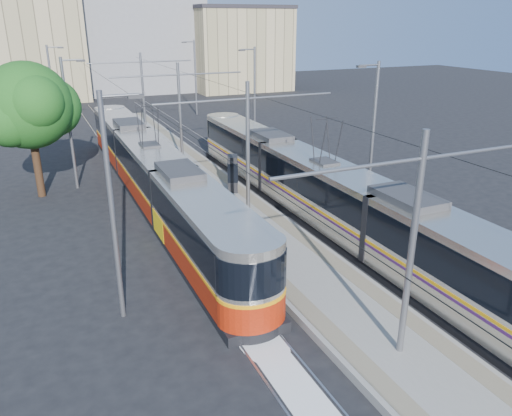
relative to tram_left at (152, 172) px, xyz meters
name	(u,v)px	position (x,y,z in m)	size (l,w,h in m)	color
ground	(331,298)	(3.60, -13.82, -1.71)	(160.00, 160.00, 0.00)	black
platform	(195,176)	(3.60, 3.18, -1.56)	(4.00, 50.00, 0.30)	gray
tactile_strip_left	(174,176)	(2.15, 3.18, -1.40)	(0.70, 50.00, 0.01)	gray
tactile_strip_right	(216,171)	(5.05, 3.18, -1.40)	(0.70, 50.00, 0.01)	gray
rails	(196,178)	(3.60, 3.18, -1.69)	(8.71, 70.00, 0.03)	gray
track_arrow	(283,369)	(0.00, -16.82, -1.70)	(1.20, 5.00, 0.01)	silver
tram_left	(152,172)	(0.00, 0.00, 0.00)	(2.43, 30.81, 5.50)	black
tram_right	(323,190)	(7.20, -7.20, 0.15)	(2.43, 31.00, 5.50)	black
catenary	(207,118)	(3.60, 0.34, 2.82)	(9.20, 70.00, 7.00)	slate
street_lamps	(176,107)	(3.60, 7.18, 2.48)	(15.18, 38.22, 8.00)	slate
shelter	(233,173)	(4.57, -1.23, -0.25)	(0.93, 1.15, 2.20)	black
tree	(34,106)	(-5.70, 3.66, 3.65)	(5.45, 5.04, 7.92)	#382314
building_left	(16,41)	(-6.40, 46.18, 5.76)	(16.32, 12.24, 14.91)	tan
building_centre	(134,30)	(9.60, 50.18, 6.94)	(18.36, 14.28, 17.28)	gray
building_right	(238,48)	(23.60, 44.18, 4.29)	(14.28, 10.20, 11.98)	tan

